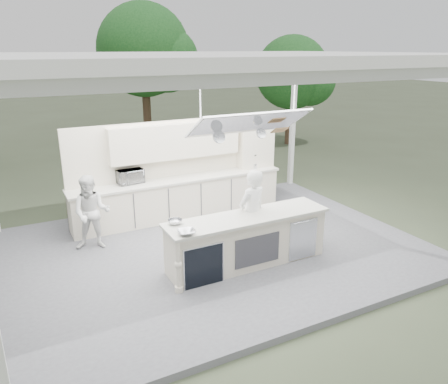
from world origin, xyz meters
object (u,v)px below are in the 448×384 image
demo_island (247,240)px  head_chef (252,215)px  back_counter (180,197)px  sous_chef (92,213)px

demo_island → head_chef: 0.50m
head_chef → demo_island: bearing=27.4°
back_counter → sous_chef: (-2.18, -0.81, 0.28)m
back_counter → sous_chef: 2.34m
demo_island → sous_chef: sous_chef is taller
head_chef → sous_chef: bearing=-50.0°
demo_island → head_chef: head_chef is taller
head_chef → sous_chef: 3.15m
demo_island → back_counter: bearing=93.6°
demo_island → back_counter: (-0.18, 2.81, 0.00)m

